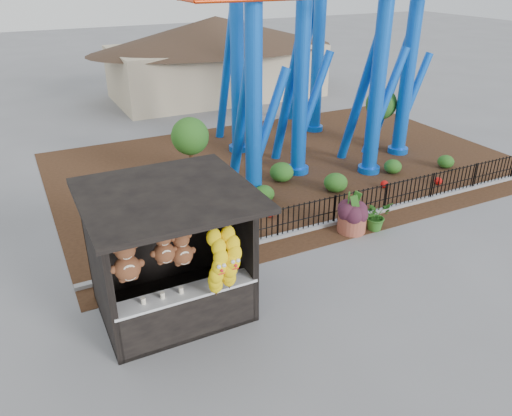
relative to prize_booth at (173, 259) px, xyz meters
name	(u,v)px	position (x,y,z in m)	size (l,w,h in m)	color
ground	(309,301)	(3.01, -0.89, -1.54)	(120.00, 120.00, 0.00)	slate
mulch_bed	(287,165)	(7.01, 7.11, -1.53)	(18.00, 12.00, 0.02)	#331E11
curb	(365,215)	(7.01, 2.11, -1.48)	(18.00, 0.18, 0.12)	gray
prize_booth	(173,259)	(0.00, 0.00, 0.00)	(3.50, 3.40, 3.12)	black
picket_fence	(388,197)	(7.91, 2.11, -1.04)	(12.20, 0.06, 1.00)	black
terracotta_planter	(352,223)	(6.03, 1.51, -1.26)	(0.86, 0.86, 0.55)	brown
planter_foliage	(353,206)	(6.03, 1.51, -0.67)	(0.70, 0.70, 0.64)	#351522
potted_plant	(376,215)	(6.77, 1.30, -1.07)	(0.84, 0.73, 0.94)	#214C16
landscaping	(331,177)	(7.47, 4.72, -1.21)	(8.70, 3.45, 0.71)	#245418
pavilion	(216,44)	(9.01, 19.11, 1.53)	(15.00, 15.00, 4.80)	#BFAD8C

